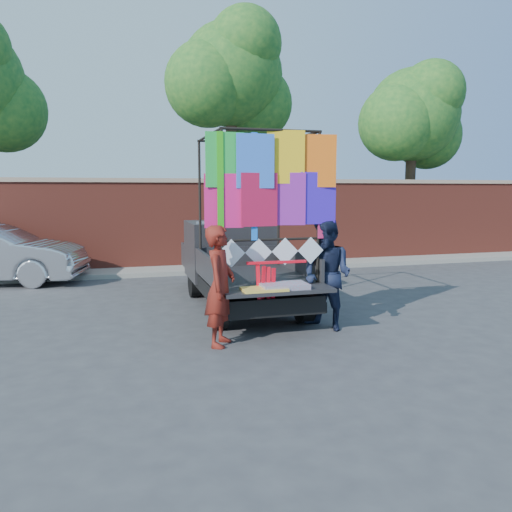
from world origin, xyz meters
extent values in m
plane|color=#38383A|center=(0.00, 0.00, 0.00)|extent=(90.00, 90.00, 0.00)
cube|color=brown|center=(0.00, 7.00, 1.25)|extent=(30.00, 0.35, 2.50)
cube|color=tan|center=(0.00, 7.00, 2.55)|extent=(30.00, 0.45, 0.12)
cube|color=gray|center=(0.00, 6.30, 0.06)|extent=(30.00, 1.20, 0.12)
sphere|color=#185720|center=(-5.60, 8.60, 4.55)|extent=(2.40, 2.40, 2.40)
cylinder|color=#38281C|center=(1.00, 8.20, 2.73)|extent=(0.36, 0.36, 5.46)
sphere|color=#185720|center=(1.00, 8.20, 5.85)|extent=(3.20, 3.20, 3.20)
sphere|color=#185720|center=(1.90, 8.60, 5.07)|extent=(2.40, 2.40, 2.40)
sphere|color=#185720|center=(0.20, 7.90, 5.46)|extent=(2.60, 2.60, 2.60)
sphere|color=#185720|center=(1.30, 7.60, 6.63)|extent=(2.20, 2.20, 2.20)
cylinder|color=#38281C|center=(7.50, 8.20, 2.27)|extent=(0.36, 0.36, 4.55)
sphere|color=#185720|center=(7.50, 8.20, 4.88)|extent=(3.20, 3.20, 3.20)
sphere|color=#185720|center=(8.40, 8.60, 4.23)|extent=(2.40, 2.40, 2.40)
sphere|color=#185720|center=(6.70, 7.90, 4.55)|extent=(2.60, 2.60, 2.60)
sphere|color=#185720|center=(7.80, 7.60, 5.52)|extent=(2.20, 2.20, 2.20)
cylinder|color=black|center=(-1.05, 2.98, 0.32)|extent=(0.21, 0.63, 0.63)
cylinder|color=black|center=(-1.05, 0.39, 0.32)|extent=(0.21, 0.63, 0.63)
cylinder|color=black|center=(0.45, 2.98, 0.32)|extent=(0.21, 0.63, 0.63)
cylinder|color=black|center=(0.45, 0.39, 0.32)|extent=(0.21, 0.63, 0.63)
cube|color=black|center=(-0.30, 1.64, 0.48)|extent=(1.63, 4.03, 0.29)
cube|color=black|center=(-0.30, 0.92, 0.75)|extent=(1.73, 2.21, 0.10)
cube|color=black|center=(-1.14, 0.92, 0.96)|extent=(0.06, 2.21, 0.43)
cube|color=black|center=(0.55, 0.92, 0.96)|extent=(0.06, 2.21, 0.43)
cube|color=black|center=(-0.30, 2.00, 0.96)|extent=(1.73, 0.06, 0.43)
cube|color=black|center=(-0.30, 2.94, 1.01)|extent=(1.73, 1.54, 1.20)
cube|color=#8C9EAD|center=(-0.30, 2.50, 1.39)|extent=(1.54, 0.06, 0.53)
cube|color=#8C9EAD|center=(-0.30, 3.66, 1.20)|extent=(1.54, 0.10, 0.67)
cube|color=black|center=(-0.30, 3.99, 0.77)|extent=(1.68, 0.86, 0.53)
cube|color=black|center=(-0.30, -0.43, 0.77)|extent=(1.73, 0.53, 0.06)
cube|color=black|center=(-0.30, -0.20, 0.40)|extent=(1.78, 0.14, 0.17)
cylinder|color=black|center=(-1.08, -0.09, 2.00)|extent=(0.05, 0.05, 2.40)
cylinder|color=black|center=(-1.08, 1.93, 2.00)|extent=(0.05, 0.05, 2.40)
cylinder|color=black|center=(0.49, -0.09, 2.00)|extent=(0.05, 0.05, 2.40)
cylinder|color=black|center=(0.49, 1.93, 2.00)|extent=(0.05, 0.05, 2.40)
cylinder|color=black|center=(-0.30, -0.09, 3.20)|extent=(1.63, 0.04, 0.04)
cylinder|color=black|center=(-0.30, 1.93, 3.20)|extent=(1.63, 0.04, 0.04)
cylinder|color=black|center=(-1.08, 0.92, 3.20)|extent=(0.04, 2.06, 0.04)
cylinder|color=black|center=(0.49, 0.92, 3.20)|extent=(0.04, 2.06, 0.04)
cylinder|color=black|center=(-0.30, -0.09, 1.52)|extent=(1.63, 0.04, 0.04)
cube|color=green|center=(-1.02, -0.11, 2.77)|extent=(0.60, 0.01, 0.82)
cube|color=#3578FF|center=(-0.54, -0.15, 2.77)|extent=(0.60, 0.01, 0.82)
cube|color=yellow|center=(-0.06, -0.11, 2.77)|extent=(0.60, 0.01, 0.82)
cube|color=orange|center=(0.42, -0.15, 2.77)|extent=(0.60, 0.01, 0.82)
cube|color=#E41970|center=(-1.02, -0.11, 2.14)|extent=(0.60, 0.01, 0.82)
cube|color=#C81742|center=(-0.54, -0.15, 2.14)|extent=(0.60, 0.01, 0.82)
cube|color=purple|center=(-0.06, -0.11, 2.14)|extent=(0.60, 0.01, 0.82)
cube|color=#3C19E4|center=(0.42, -0.15, 2.14)|extent=(0.60, 0.01, 0.82)
cube|color=green|center=(-1.11, -0.13, 2.33)|extent=(0.10, 0.01, 1.63)
cube|color=#D62360|center=(0.52, -0.13, 2.33)|extent=(0.10, 0.01, 1.63)
cube|color=#1B73FA|center=(-0.59, -0.13, 2.33)|extent=(0.10, 0.01, 1.63)
cube|color=white|center=(-0.95, -0.12, 1.33)|extent=(0.43, 0.01, 0.43)
cube|color=white|center=(-0.52, -0.12, 1.33)|extent=(0.43, 0.01, 0.43)
cube|color=white|center=(-0.08, -0.12, 1.33)|extent=(0.43, 0.01, 0.43)
cube|color=white|center=(0.36, -0.12, 1.33)|extent=(0.43, 0.01, 0.43)
cube|color=#ED3441|center=(-0.20, -0.43, 0.84)|extent=(0.72, 0.43, 0.08)
cube|color=#EBC74A|center=(-0.54, -0.49, 0.82)|extent=(0.67, 0.38, 0.04)
imported|color=maroon|center=(-1.20, -0.45, 0.89)|extent=(0.67, 0.77, 1.78)
imported|color=#151D36|center=(0.67, -0.08, 0.91)|extent=(1.05, 1.12, 1.83)
cube|color=#FF0D1F|center=(-0.27, -0.27, 1.18)|extent=(0.95, 0.08, 0.04)
cube|color=#FF0D1F|center=(-0.57, -0.29, 0.88)|extent=(0.06, 0.02, 0.55)
cube|color=#FF0D1F|center=(-0.49, -0.29, 0.86)|extent=(0.06, 0.02, 0.55)
cube|color=#FF0D1F|center=(-0.41, -0.29, 0.84)|extent=(0.06, 0.02, 0.55)
cube|color=#FF0D1F|center=(-0.33, -0.29, 0.82)|extent=(0.06, 0.02, 0.55)
camera|label=1|loc=(-2.66, -7.51, 2.30)|focal=35.00mm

